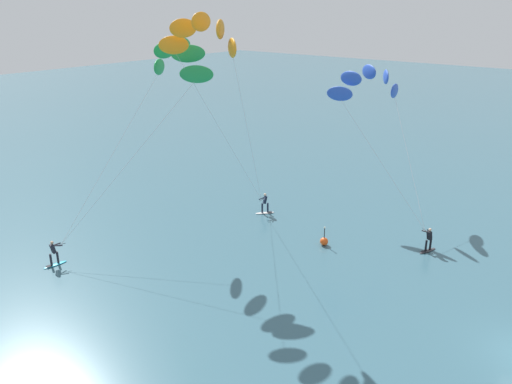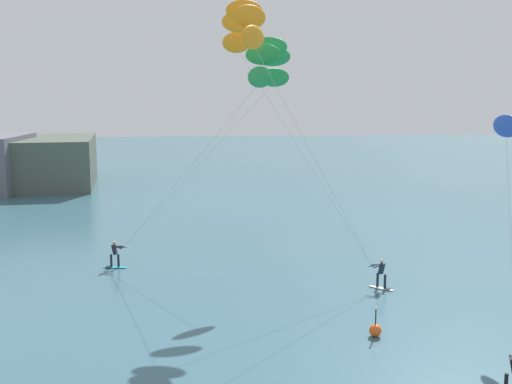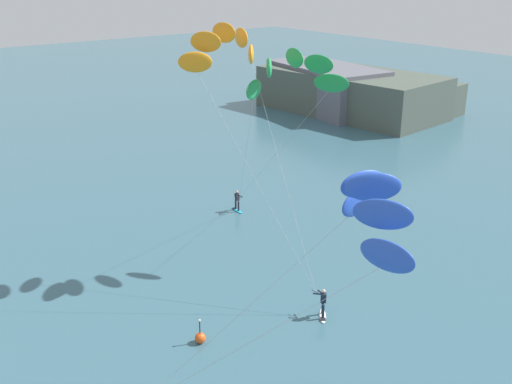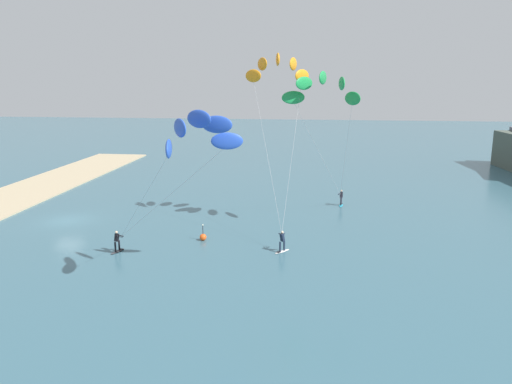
# 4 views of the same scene
# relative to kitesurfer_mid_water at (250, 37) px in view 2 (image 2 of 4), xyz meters

# --- Properties ---
(kitesurfer_mid_water) EXTENTS (9.33, 5.66, 15.15)m
(kitesurfer_mid_water) POSITION_rel_kitesurfer_mid_water_xyz_m (0.00, 0.00, 0.00)
(kitesurfer_mid_water) COLOR white
(kitesurfer_mid_water) RESTS_ON ground
(kitesurfer_far_out) EXTENTS (11.49, 6.58, 13.62)m
(kitesurfer_far_out) POSITION_rel_kitesurfer_mid_water_xyz_m (0.88, 3.88, -1.52)
(kitesurfer_far_out) COLOR #23ADD1
(kitesurfer_far_out) RESTS_ON ground
(marker_buoy) EXTENTS (0.56, 0.56, 1.38)m
(marker_buoy) POSITION_rel_kitesurfer_mid_water_xyz_m (5.23, -5.62, -13.07)
(marker_buoy) COLOR #EA5119
(marker_buoy) RESTS_ON ground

